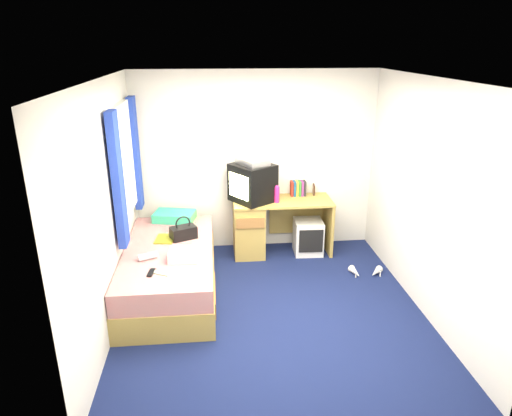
{
  "coord_description": "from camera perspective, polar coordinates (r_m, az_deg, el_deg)",
  "views": [
    {
      "loc": [
        -0.58,
        -4.2,
        2.72
      ],
      "look_at": [
        -0.09,
        0.7,
        0.92
      ],
      "focal_mm": 32.0,
      "sensor_mm": 36.0,
      "label": 1
    }
  ],
  "objects": [
    {
      "name": "colour_swatch_fan",
      "position": [
        4.69,
        -11.96,
        -7.94
      ],
      "size": [
        0.22,
        0.16,
        0.01
      ],
      "primitive_type": "cube",
      "rotation": [
        0.0,
        0.0,
        -0.49
      ],
      "color": "#FFAB38",
      "rests_on": "bed"
    },
    {
      "name": "bed",
      "position": [
        5.33,
        -10.69,
        -7.63
      ],
      "size": [
        1.01,
        2.0,
        0.54
      ],
      "color": "#AC9247",
      "rests_on": "ground"
    },
    {
      "name": "picture_frame",
      "position": [
        6.27,
        7.23,
        2.31
      ],
      "size": [
        0.03,
        0.12,
        0.14
      ],
      "primitive_type": "cube",
      "rotation": [
        0.0,
        0.0,
        -0.12
      ],
      "color": "black",
      "rests_on": "desk"
    },
    {
      "name": "pink_water_bottle",
      "position": [
        5.9,
        2.62,
        1.65
      ],
      "size": [
        0.07,
        0.07,
        0.2
      ],
      "primitive_type": "cylinder",
      "rotation": [
        0.0,
        0.0,
        -0.15
      ],
      "color": "#F22276",
      "rests_on": "desk"
    },
    {
      "name": "storage_cube",
      "position": [
        6.22,
        6.52,
        -3.58
      ],
      "size": [
        0.38,
        0.38,
        0.46
      ],
      "primitive_type": "cube",
      "rotation": [
        0.0,
        0.0,
        -0.04
      ],
      "color": "silver",
      "rests_on": "ground"
    },
    {
      "name": "white_heels",
      "position": [
        5.84,
        13.54,
        -7.81
      ],
      "size": [
        0.43,
        0.25,
        0.09
      ],
      "color": "silver",
      "rests_on": "ground"
    },
    {
      "name": "room_shell",
      "position": [
        4.42,
        2.11,
        3.44
      ],
      "size": [
        3.4,
        3.4,
        3.4
      ],
      "color": "white",
      "rests_on": "ground"
    },
    {
      "name": "remote_control",
      "position": [
        4.71,
        -12.99,
        -7.87
      ],
      "size": [
        0.07,
        0.17,
        0.02
      ],
      "primitive_type": "cube",
      "rotation": [
        0.0,
        0.0,
        -0.14
      ],
      "color": "black",
      "rests_on": "bed"
    },
    {
      "name": "desk",
      "position": [
        6.12,
        0.7,
        -2.08
      ],
      "size": [
        1.3,
        0.55,
        0.75
      ],
      "color": "#AC9247",
      "rests_on": "ground"
    },
    {
      "name": "window_assembly",
      "position": [
        5.35,
        -15.96,
        5.26
      ],
      "size": [
        0.11,
        1.42,
        1.4
      ],
      "color": "silver",
      "rests_on": "room_shell"
    },
    {
      "name": "book_row",
      "position": [
        6.2,
        5.28,
        2.47
      ],
      "size": [
        0.2,
        0.13,
        0.2
      ],
      "color": "maroon",
      "rests_on": "desk"
    },
    {
      "name": "crt_tv",
      "position": [
        5.91,
        -0.46,
        3.17
      ],
      "size": [
        0.66,
        0.66,
        0.49
      ],
      "rotation": [
        0.0,
        0.0,
        -0.96
      ],
      "color": "black",
      "rests_on": "desk"
    },
    {
      "name": "vcr",
      "position": [
        5.84,
        -0.43,
        5.83
      ],
      "size": [
        0.44,
        0.49,
        0.08
      ],
      "primitive_type": "cube",
      "rotation": [
        0.0,
        0.0,
        -1.07
      ],
      "color": "#B0B0B2",
      "rests_on": "crt_tv"
    },
    {
      "name": "ground",
      "position": [
        5.03,
        1.9,
        -12.59
      ],
      "size": [
        3.4,
        3.4,
        0.0
      ],
      "primitive_type": "plane",
      "color": "#0C1438",
      "rests_on": "ground"
    },
    {
      "name": "aerosol_can",
      "position": [
        6.04,
        1.56,
        2.05
      ],
      "size": [
        0.05,
        0.05,
        0.19
      ],
      "primitive_type": "cylinder",
      "rotation": [
        0.0,
        0.0,
        -0.02
      ],
      "color": "silver",
      "rests_on": "desk"
    },
    {
      "name": "water_bottle",
      "position": [
        5.0,
        -13.39,
        -5.89
      ],
      "size": [
        0.21,
        0.14,
        0.07
      ],
      "primitive_type": "cylinder",
      "rotation": [
        0.0,
        1.57,
        0.4
      ],
      "color": "silver",
      "rests_on": "bed"
    },
    {
      "name": "towel",
      "position": [
        4.91,
        -9.03,
        -5.81
      ],
      "size": [
        0.32,
        0.27,
        0.1
      ],
      "primitive_type": "cube",
      "rotation": [
        0.0,
        0.0,
        -0.06
      ],
      "color": "silver",
      "rests_on": "bed"
    },
    {
      "name": "pillow",
      "position": [
        5.98,
        -10.15,
        -1.02
      ],
      "size": [
        0.56,
        0.42,
        0.11
      ],
      "primitive_type": "cube",
      "rotation": [
        0.0,
        0.0,
        -0.2
      ],
      "color": "#1C8CB8",
      "rests_on": "bed"
    },
    {
      "name": "magazine",
      "position": [
        5.45,
        -11.3,
        -3.8
      ],
      "size": [
        0.24,
        0.3,
        0.01
      ],
      "primitive_type": "cube",
      "rotation": [
        0.0,
        0.0,
        -0.11
      ],
      "color": "yellow",
      "rests_on": "bed"
    },
    {
      "name": "handbag",
      "position": [
        5.4,
        -9.07,
        -2.99
      ],
      "size": [
        0.34,
        0.27,
        0.28
      ],
      "rotation": [
        0.0,
        0.0,
        0.41
      ],
      "color": "black",
      "rests_on": "bed"
    }
  ]
}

